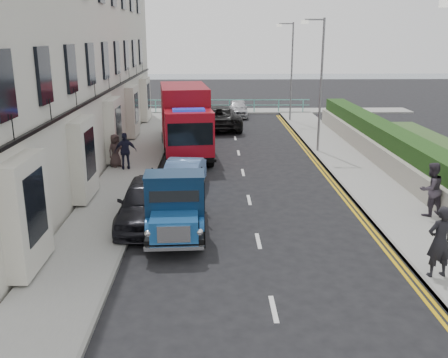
# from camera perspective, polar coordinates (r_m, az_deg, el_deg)

# --- Properties ---
(ground) EXTENTS (120.00, 120.00, 0.00)m
(ground) POSITION_cam_1_polar(r_m,az_deg,el_deg) (13.85, 4.69, -10.36)
(ground) COLOR black
(ground) RESTS_ON ground
(pavement_west) EXTENTS (2.40, 38.00, 0.12)m
(pavement_west) POSITION_cam_1_polar(r_m,az_deg,el_deg) (22.50, -11.00, 0.11)
(pavement_west) COLOR gray
(pavement_west) RESTS_ON ground
(pavement_east) EXTENTS (2.60, 38.00, 0.12)m
(pavement_east) POSITION_cam_1_polar(r_m,az_deg,el_deg) (23.17, 15.53, 0.28)
(pavement_east) COLOR gray
(pavement_east) RESTS_ON ground
(promenade) EXTENTS (30.00, 2.50, 0.12)m
(promenade) POSITION_cam_1_polar(r_m,az_deg,el_deg) (41.79, 0.60, 7.78)
(promenade) COLOR gray
(promenade) RESTS_ON ground
(sea_plane) EXTENTS (120.00, 120.00, 0.00)m
(sea_plane) POSITION_cam_1_polar(r_m,az_deg,el_deg) (72.59, -0.23, 11.32)
(sea_plane) COLOR slate
(sea_plane) RESTS_ON ground
(terrace_west) EXTENTS (6.31, 30.20, 14.25)m
(terrace_west) POSITION_cam_1_polar(r_m,az_deg,el_deg) (26.59, -19.94, 17.41)
(terrace_west) COLOR beige
(terrace_west) RESTS_ON ground
(garden_east) EXTENTS (1.45, 28.00, 1.75)m
(garden_east) POSITION_cam_1_polar(r_m,az_deg,el_deg) (23.59, 20.13, 2.26)
(garden_east) COLOR #B2AD9E
(garden_east) RESTS_ON ground
(seafront_railing) EXTENTS (13.00, 0.08, 1.11)m
(seafront_railing) POSITION_cam_1_polar(r_m,az_deg,el_deg) (40.93, 0.64, 8.34)
(seafront_railing) COLOR #59B2A5
(seafront_railing) RESTS_ON ground
(lamp_mid) EXTENTS (1.23, 0.18, 7.00)m
(lamp_mid) POSITION_cam_1_polar(r_m,az_deg,el_deg) (26.99, 10.81, 11.28)
(lamp_mid) COLOR slate
(lamp_mid) RESTS_ON ground
(lamp_far) EXTENTS (1.23, 0.18, 7.00)m
(lamp_far) POSITION_cam_1_polar(r_m,az_deg,el_deg) (36.81, 7.57, 12.67)
(lamp_far) COLOR slate
(lamp_far) RESTS_ON ground
(bedford_lorry) EXTENTS (1.98, 4.60, 2.14)m
(bedford_lorry) POSITION_cam_1_polar(r_m,az_deg,el_deg) (15.53, -5.57, -3.43)
(bedford_lorry) COLOR black
(bedford_lorry) RESTS_ON ground
(red_lorry) EXTENTS (3.09, 7.06, 3.58)m
(red_lorry) POSITION_cam_1_polar(r_m,az_deg,el_deg) (26.43, -4.46, 6.85)
(red_lorry) COLOR black
(red_lorry) RESTS_ON ground
(parked_car_front) EXTENTS (1.85, 4.54, 1.54)m
(parked_car_front) POSITION_cam_1_polar(r_m,az_deg,el_deg) (16.97, -8.72, -2.59)
(parked_car_front) COLOR black
(parked_car_front) RESTS_ON ground
(parked_car_mid) EXTENTS (1.84, 4.10, 1.30)m
(parked_car_mid) POSITION_cam_1_polar(r_m,az_deg,el_deg) (20.13, -4.70, 0.21)
(parked_car_mid) COLOR #618DD0
(parked_car_mid) RESTS_ON ground
(parked_car_rear) EXTENTS (2.10, 4.55, 1.29)m
(parked_car_rear) POSITION_cam_1_polar(r_m,az_deg,el_deg) (30.90, -5.42, 5.81)
(parked_car_rear) COLOR #AFB0B4
(parked_car_rear) RESTS_ON ground
(seafront_car_left) EXTENTS (3.20, 5.99, 1.60)m
(seafront_car_left) POSITION_cam_1_polar(r_m,az_deg,el_deg) (34.10, -0.66, 7.12)
(seafront_car_left) COLOR black
(seafront_car_left) RESTS_ON ground
(seafront_car_right) EXTENTS (1.68, 3.84, 1.29)m
(seafront_car_right) POSITION_cam_1_polar(r_m,az_deg,el_deg) (39.13, 1.60, 8.06)
(seafront_car_right) COLOR #B6B6BB
(seafront_car_right) RESTS_ON ground
(pedestrian_east_near) EXTENTS (0.76, 0.56, 1.92)m
(pedestrian_east_near) POSITION_cam_1_polar(r_m,az_deg,el_deg) (13.99, 23.44, -6.58)
(pedestrian_east_near) COLOR black
(pedestrian_east_near) RESTS_ON pavement_east
(pedestrian_east_far) EXTENTS (1.11, 1.00, 1.88)m
(pedestrian_east_far) POSITION_cam_1_polar(r_m,az_deg,el_deg) (18.57, 22.56, -1.08)
(pedestrian_east_far) COLOR #3B333F
(pedestrian_east_far) RESTS_ON pavement_east
(pedestrian_west_near) EXTENTS (1.07, 0.64, 1.71)m
(pedestrian_west_near) POSITION_cam_1_polar(r_m,az_deg,el_deg) (23.59, -11.19, 3.15)
(pedestrian_west_near) COLOR black
(pedestrian_west_near) RESTS_ON pavement_west
(pedestrian_west_far) EXTENTS (0.90, 0.89, 1.57)m
(pedestrian_west_far) POSITION_cam_1_polar(r_m,az_deg,el_deg) (24.15, -12.30, 3.20)
(pedestrian_west_far) COLOR #3A2A2A
(pedestrian_west_far) RESTS_ON pavement_west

